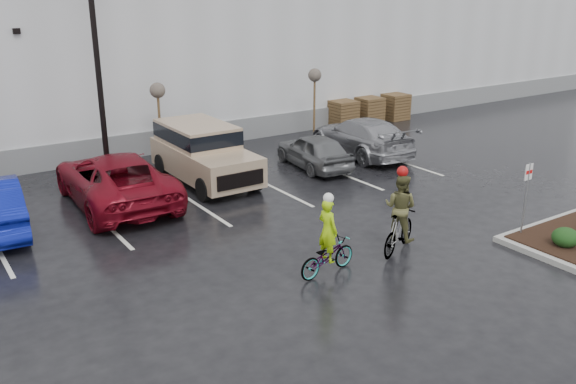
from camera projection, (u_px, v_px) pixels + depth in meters
ground at (429, 275)px, 14.91m from camera, size 120.00×120.00×0.00m
warehouse at (116, 49)px, 31.01m from camera, size 60.50×15.50×7.20m
wooded_ridge at (21, 34)px, 49.31m from camera, size 80.00×25.00×6.00m
lamppost at (93, 18)px, 20.39m from camera, size 0.50×1.00×9.22m
sapling_mid at (158, 95)px, 23.45m from camera, size 0.60×0.60×3.20m
sapling_east at (315, 79)px, 27.41m from camera, size 0.60×0.60×3.20m
pallet_stack_a at (343, 114)px, 30.18m from camera, size 1.20×1.20×1.35m
pallet_stack_b at (369, 110)px, 31.07m from camera, size 1.20×1.20×1.35m
pallet_stack_c at (395, 107)px, 32.02m from camera, size 1.20×1.20×1.35m
shrub_a at (565, 237)px, 16.10m from camera, size 0.70×0.70×0.52m
fire_lane_sign at (526, 191)px, 16.61m from camera, size 0.30×0.05×2.20m
car_red at (115, 179)px, 19.53m from camera, size 3.04×6.17×1.68m
suv_tan at (205, 155)px, 21.63m from camera, size 2.20×5.10×2.06m
car_grey at (314, 151)px, 23.49m from camera, size 2.08×4.14×1.35m
car_far_silver at (361, 136)px, 25.28m from camera, size 2.64×5.54×1.56m
cyclist_hivis at (327, 249)px, 14.81m from camera, size 1.78×0.81×2.09m
cyclist_olive at (399, 221)px, 16.00m from camera, size 1.88×1.24×2.36m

